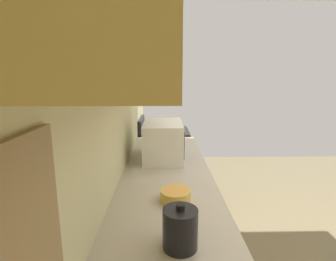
% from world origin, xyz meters
% --- Properties ---
extents(wall_back, '(4.08, 0.12, 2.59)m').
position_xyz_m(wall_back, '(0.00, 1.47, 1.30)').
color(wall_back, beige).
rests_on(wall_back, ground_plane).
extents(upper_cabinets, '(2.17, 0.32, 0.67)m').
position_xyz_m(upper_cabinets, '(-0.40, 1.26, 1.89)').
color(upper_cabinets, tan).
extents(oven_range, '(0.61, 0.64, 1.07)m').
position_xyz_m(oven_range, '(1.48, 1.10, 0.46)').
color(oven_range, black).
rests_on(oven_range, ground_plane).
extents(microwave, '(0.52, 0.33, 0.31)m').
position_xyz_m(microwave, '(0.41, 1.12, 1.05)').
color(microwave, white).
rests_on(microwave, counter_run).
extents(bowl, '(0.17, 0.17, 0.06)m').
position_xyz_m(bowl, '(-0.38, 1.05, 0.92)').
color(bowl, gold).
rests_on(bowl, counter_run).
extents(kettle, '(0.20, 0.15, 0.19)m').
position_xyz_m(kettle, '(-0.78, 1.05, 0.98)').
color(kettle, black).
rests_on(kettle, counter_run).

